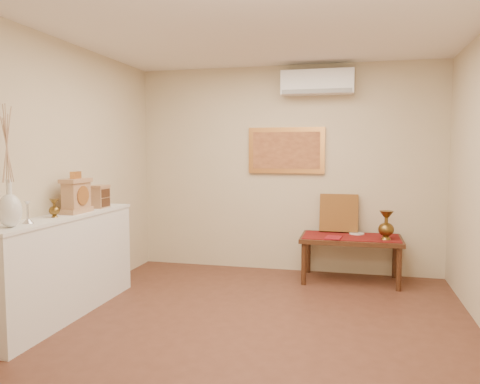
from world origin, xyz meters
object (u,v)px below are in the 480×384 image
(display_ledge, at_px, (65,265))
(low_table, at_px, (351,242))
(brass_urn_tall, at_px, (386,222))
(wooden_chest, at_px, (99,196))
(mantel_clock, at_px, (76,195))
(white_vase, at_px, (8,166))

(display_ledge, relative_size, low_table, 1.68)
(brass_urn_tall, distance_m, wooden_chest, 3.27)
(display_ledge, height_order, low_table, display_ledge)
(brass_urn_tall, bearing_deg, wooden_chest, -159.43)
(low_table, bearing_deg, brass_urn_tall, -16.59)
(mantel_clock, height_order, low_table, mantel_clock)
(white_vase, relative_size, mantel_clock, 2.39)
(white_vase, bearing_deg, display_ledge, 91.68)
(white_vase, distance_m, brass_urn_tall, 4.00)
(brass_urn_tall, bearing_deg, low_table, 163.41)
(mantel_clock, distance_m, low_table, 3.21)
(display_ledge, xyz_separation_m, wooden_chest, (0.03, 0.62, 0.61))
(mantel_clock, xyz_separation_m, wooden_chest, (-0.00, 0.43, -0.05))
(display_ledge, height_order, mantel_clock, mantel_clock)
(brass_urn_tall, relative_size, low_table, 0.34)
(display_ledge, xyz_separation_m, mantel_clock, (0.03, 0.18, 0.66))
(mantel_clock, bearing_deg, brass_urn_tall, 27.40)
(mantel_clock, xyz_separation_m, low_table, (2.65, 1.70, -0.67))
(wooden_chest, bearing_deg, white_vase, -90.21)
(display_ledge, relative_size, wooden_chest, 8.28)
(white_vase, xyz_separation_m, low_table, (2.65, 2.61, -0.98))
(brass_urn_tall, distance_m, display_ledge, 3.55)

